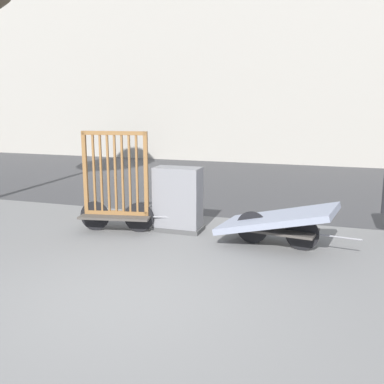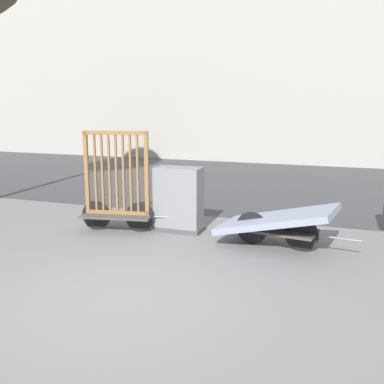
{
  "view_description": "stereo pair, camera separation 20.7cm",
  "coord_description": "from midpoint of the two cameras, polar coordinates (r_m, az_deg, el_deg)",
  "views": [
    {
      "loc": [
        2.41,
        -4.69,
        2.38
      ],
      "look_at": [
        0.0,
        2.62,
        0.84
      ],
      "focal_mm": 42.0,
      "sensor_mm": 36.0,
      "label": 1
    },
    {
      "loc": [
        2.6,
        -4.63,
        2.38
      ],
      "look_at": [
        0.0,
        2.62,
        0.84
      ],
      "focal_mm": 42.0,
      "sensor_mm": 36.0,
      "label": 2
    }
  ],
  "objects": [
    {
      "name": "building_facade",
      "position": [
        19.94,
        13.05,
        18.07
      ],
      "size": [
        48.0,
        4.0,
        9.65
      ],
      "color": "#B2ADA3",
      "rests_on": "ground_plane"
    },
    {
      "name": "road_strip",
      "position": [
        13.7,
        8.92,
        1.18
      ],
      "size": [
        56.0,
        8.75,
        0.01
      ],
      "color": "#424244",
      "rests_on": "ground_plane"
    },
    {
      "name": "utility_cabinet",
      "position": [
        8.4,
        -1.0,
        -1.21
      ],
      "size": [
        0.92,
        0.51,
        1.21
      ],
      "color": "#4C4C4C",
      "rests_on": "ground_plane"
    },
    {
      "name": "bike_cart_with_mattress",
      "position": [
        7.6,
        11.44,
        -3.69
      ],
      "size": [
        2.35,
        1.33,
        0.76
      ],
      "rotation": [
        0.0,
        0.0,
        -0.14
      ],
      "color": "#4C4742",
      "rests_on": "ground_plane"
    },
    {
      "name": "bike_cart_with_bedframe",
      "position": [
        8.48,
        -8.75,
        -0.57
      ],
      "size": [
        2.04,
        0.84,
        1.87
      ],
      "rotation": [
        0.0,
        0.0,
        0.18
      ],
      "color": "#4C4742",
      "rests_on": "ground_plane"
    },
    {
      "name": "ground_plane",
      "position": [
        5.8,
        -7.94,
        -13.05
      ],
      "size": [
        60.0,
        60.0,
        0.0
      ],
      "primitive_type": "plane",
      "color": "slate"
    }
  ]
}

